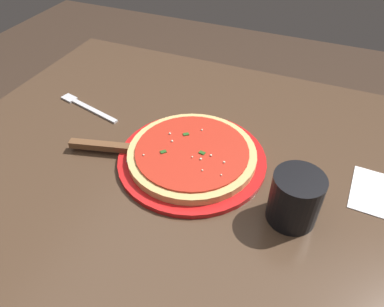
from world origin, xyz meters
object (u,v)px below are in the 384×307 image
Objects in this scene: serving_plate at (192,159)px; pizza_server at (119,148)px; fork at (86,107)px; cup_tall_drink at (295,198)px; pizza at (192,154)px.

serving_plate is 0.15m from pizza_server.
pizza_server is 1.21× the size of fork.
serving_plate is 0.23m from cup_tall_drink.
fork is at bearing 166.23° from serving_plate.
pizza reaches higher than fork.
cup_tall_drink is 0.55m from fork.
serving_plate is 3.15× the size of cup_tall_drink.
pizza_server is 2.34× the size of cup_tall_drink.
fork is (-0.31, 0.08, -0.00)m from serving_plate.
pizza is at bearing -166.66° from serving_plate.
fork is (-0.31, 0.08, -0.02)m from pizza.
serving_plate is 1.63× the size of fork.
fork is (-0.17, 0.12, -0.01)m from pizza_server.
cup_tall_drink is (0.21, -0.07, 0.03)m from pizza.
pizza is at bearing -13.77° from fork.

